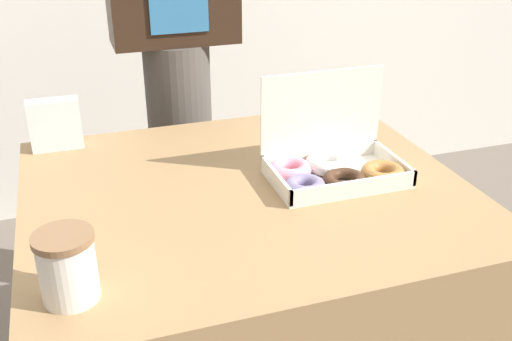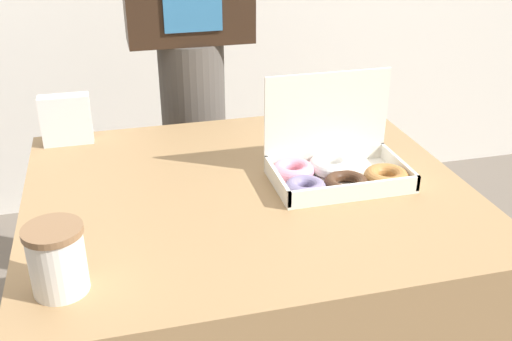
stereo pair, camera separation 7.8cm
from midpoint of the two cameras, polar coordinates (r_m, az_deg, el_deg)
The scene contains 5 objects.
table at distance 1.57m, azimuth -2.24°, elevation -13.95°, with size 0.99×0.86×0.76m.
donut_box at distance 1.39m, azimuth 5.67°, elevation 0.56°, with size 0.33×0.22×0.23m.
coffee_cup at distance 1.05m, azimuth -19.60°, elevation -8.65°, with size 0.10×0.10×0.12m.
napkin_holder at distance 1.63m, azimuth -19.89°, elevation 4.13°, with size 0.13×0.05×0.13m.
person_customer at distance 1.88m, azimuth -9.00°, elevation 13.28°, with size 0.38×0.22×1.76m.
Camera 1 is at (-0.36, -1.15, 1.39)m, focal length 42.00 mm.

